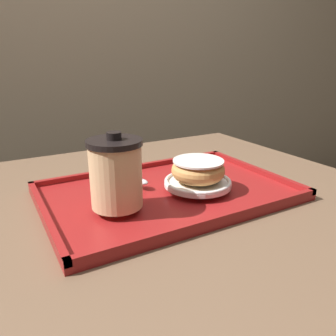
% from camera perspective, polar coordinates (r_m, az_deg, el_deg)
% --- Properties ---
extents(wall_behind, '(8.00, 0.05, 2.40)m').
position_cam_1_polar(wall_behind, '(1.73, -20.94, 24.36)').
color(wall_behind, tan).
rests_on(wall_behind, ground_plane).
extents(cafe_table, '(1.01, 0.87, 0.71)m').
position_cam_1_polar(cafe_table, '(0.80, -1.45, -15.41)').
color(cafe_table, brown).
rests_on(cafe_table, ground_plane).
extents(serving_tray, '(0.52, 0.34, 0.02)m').
position_cam_1_polar(serving_tray, '(0.71, 0.00, -4.33)').
color(serving_tray, maroon).
rests_on(serving_tray, cafe_table).
extents(coffee_cup_front, '(0.10, 0.10, 0.14)m').
position_cam_1_polar(coffee_cup_front, '(0.60, -9.06, -0.85)').
color(coffee_cup_front, '#E0B784').
rests_on(coffee_cup_front, serving_tray).
extents(plate_with_chocolate_donut, '(0.14, 0.14, 0.01)m').
position_cam_1_polar(plate_with_chocolate_donut, '(0.71, 5.20, -2.50)').
color(plate_with_chocolate_donut, white).
rests_on(plate_with_chocolate_donut, serving_tray).
extents(donut_chocolate_glazed, '(0.11, 0.11, 0.04)m').
position_cam_1_polar(donut_chocolate_glazed, '(0.70, 5.26, -0.29)').
color(donut_chocolate_glazed, tan).
rests_on(donut_chocolate_glazed, plate_with_chocolate_donut).
extents(spoon, '(0.06, 0.16, 0.01)m').
position_cam_1_polar(spoon, '(0.73, -6.07, -1.96)').
color(spoon, silver).
rests_on(spoon, serving_tray).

